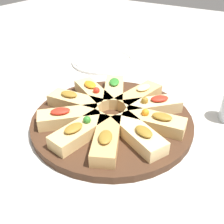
{
  "coord_description": "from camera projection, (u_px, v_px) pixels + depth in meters",
  "views": [
    {
      "loc": [
        0.31,
        -0.47,
        0.41
      ],
      "look_at": [
        0.0,
        0.0,
        0.04
      ],
      "focal_mm": 42.0,
      "sensor_mm": 36.0,
      "label": 1
    }
  ],
  "objects": [
    {
      "name": "focaccia_slice_1",
      "position": [
        93.0,
        93.0,
        0.76
      ],
      "size": [
        0.16,
        0.12,
        0.05
      ],
      "color": "#DBB775",
      "rests_on": "serving_board"
    },
    {
      "name": "serving_board",
      "position": [
        112.0,
        120.0,
        0.69
      ],
      "size": [
        0.42,
        0.42,
        0.02
      ],
      "primitive_type": "cylinder",
      "color": "#422819",
      "rests_on": "ground_plane"
    },
    {
      "name": "focaccia_slice_2",
      "position": [
        75.0,
        102.0,
        0.72
      ],
      "size": [
        0.16,
        0.07,
        0.04
      ],
      "color": "#DBB775",
      "rests_on": "serving_board"
    },
    {
      "name": "focaccia_slice_5",
      "position": [
        107.0,
        139.0,
        0.58
      ],
      "size": [
        0.12,
        0.16,
        0.04
      ],
      "color": "tan",
      "rests_on": "serving_board"
    },
    {
      "name": "focaccia_slice_6",
      "position": [
        138.0,
        134.0,
        0.6
      ],
      "size": [
        0.16,
        0.11,
        0.04
      ],
      "color": "#E5C689",
      "rests_on": "serving_board"
    },
    {
      "name": "focaccia_slice_3",
      "position": [
        68.0,
        117.0,
        0.66
      ],
      "size": [
        0.14,
        0.15,
        0.04
      ],
      "color": "#DBB775",
      "rests_on": "serving_board"
    },
    {
      "name": "focaccia_slice_7",
      "position": [
        154.0,
        121.0,
        0.64
      ],
      "size": [
        0.16,
        0.08,
        0.05
      ],
      "color": "#DBB775",
      "rests_on": "serving_board"
    },
    {
      "name": "focaccia_slice_4",
      "position": [
        80.0,
        131.0,
        0.61
      ],
      "size": [
        0.08,
        0.16,
        0.05
      ],
      "color": "#DBB775",
      "rests_on": "serving_board"
    },
    {
      "name": "focaccia_slice_8",
      "position": [
        152.0,
        106.0,
        0.7
      ],
      "size": [
        0.14,
        0.15,
        0.05
      ],
      "color": "#E5C689",
      "rests_on": "serving_board"
    },
    {
      "name": "focaccia_slice_0",
      "position": [
        114.0,
        91.0,
        0.77
      ],
      "size": [
        0.12,
        0.16,
        0.04
      ],
      "color": "#DBB775",
      "rests_on": "serving_board"
    },
    {
      "name": "ground_plane",
      "position": [
        112.0,
        123.0,
        0.7
      ],
      "size": [
        3.0,
        3.0,
        0.0
      ],
      "primitive_type": "plane",
      "color": "beige"
    },
    {
      "name": "focaccia_slice_9",
      "position": [
        139.0,
        96.0,
        0.74
      ],
      "size": [
        0.08,
        0.16,
        0.04
      ],
      "color": "tan",
      "rests_on": "serving_board"
    },
    {
      "name": "plate_left",
      "position": [
        103.0,
        61.0,
        1.04
      ],
      "size": [
        0.25,
        0.25,
        0.02
      ],
      "color": "white",
      "rests_on": "ground_plane"
    }
  ]
}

